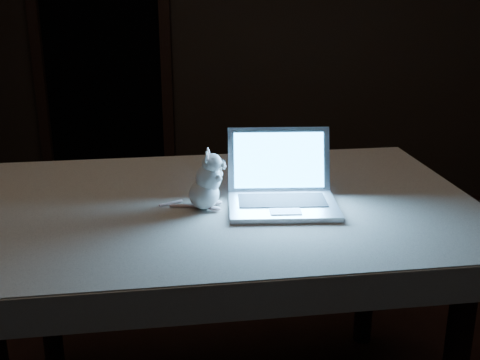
# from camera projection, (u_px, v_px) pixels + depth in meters

# --- Properties ---
(back_wall) EXTENTS (4.50, 0.04, 2.60)m
(back_wall) POSITION_uv_depth(u_px,v_px,m) (250.00, 15.00, 4.26)
(back_wall) COLOR black
(back_wall) RESTS_ON ground
(doorway) EXTENTS (1.06, 0.36, 2.13)m
(doorway) POSITION_uv_depth(u_px,v_px,m) (102.00, 47.00, 4.44)
(doorway) COLOR black
(doorway) RESTS_ON back_wall
(table) EXTENTS (1.76, 1.36, 0.84)m
(table) POSITION_uv_depth(u_px,v_px,m) (224.00, 314.00, 2.12)
(table) COLOR black
(table) RESTS_ON floor
(tablecloth) EXTENTS (1.81, 1.34, 0.10)m
(tablecloth) POSITION_uv_depth(u_px,v_px,m) (223.00, 222.00, 1.95)
(tablecloth) COLOR beige
(tablecloth) RESTS_ON table
(laptop) EXTENTS (0.38, 0.35, 0.23)m
(laptop) POSITION_uv_depth(u_px,v_px,m) (284.00, 174.00, 1.88)
(laptop) COLOR silver
(laptop) RESTS_ON tablecloth
(plush_mouse) EXTENTS (0.16, 0.16, 0.19)m
(plush_mouse) POSITION_uv_depth(u_px,v_px,m) (204.00, 180.00, 1.89)
(plush_mouse) COLOR silver
(plush_mouse) RESTS_ON tablecloth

